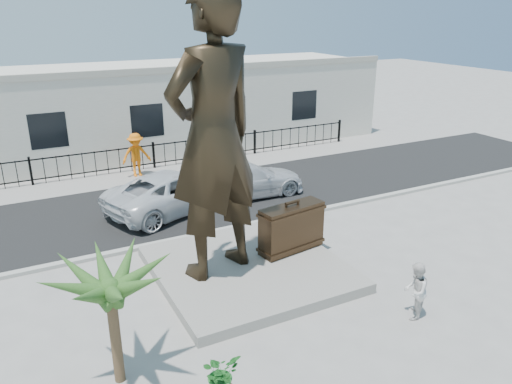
% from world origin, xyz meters
% --- Properties ---
extents(ground, '(100.00, 100.00, 0.00)m').
position_xyz_m(ground, '(0.00, 0.00, 0.00)').
color(ground, '#9E9991').
rests_on(ground, ground).
extents(street, '(40.00, 7.00, 0.01)m').
position_xyz_m(street, '(0.00, 8.00, 0.01)').
color(street, black).
rests_on(street, ground).
extents(curb, '(40.00, 0.25, 0.12)m').
position_xyz_m(curb, '(0.00, 4.50, 0.06)').
color(curb, '#A5A399').
rests_on(curb, ground).
extents(far_sidewalk, '(40.00, 2.50, 0.02)m').
position_xyz_m(far_sidewalk, '(0.00, 12.00, 0.01)').
color(far_sidewalk, '#9E9991').
rests_on(far_sidewalk, ground).
extents(plinth, '(5.20, 5.20, 0.30)m').
position_xyz_m(plinth, '(-0.50, 1.50, 0.15)').
color(plinth, gray).
rests_on(plinth, ground).
extents(fence, '(22.00, 0.10, 1.20)m').
position_xyz_m(fence, '(0.00, 12.80, 0.60)').
color(fence, black).
rests_on(fence, ground).
extents(building, '(28.00, 7.00, 4.40)m').
position_xyz_m(building, '(0.00, 17.00, 2.20)').
color(building, silver).
rests_on(building, ground).
extents(statue, '(3.25, 2.60, 7.78)m').
position_xyz_m(statue, '(-1.42, 1.67, 4.19)').
color(statue, black).
rests_on(statue, plinth).
extents(suitcase, '(2.15, 0.97, 1.46)m').
position_xyz_m(suitcase, '(1.09, 1.73, 1.03)').
color(suitcase, '#342416').
rests_on(suitcase, plinth).
extents(tourist, '(0.92, 0.90, 1.50)m').
position_xyz_m(tourist, '(2.19, -2.38, 0.75)').
color(tourist, silver).
rests_on(tourist, ground).
extents(car_white, '(6.02, 4.20, 1.53)m').
position_xyz_m(car_white, '(-0.79, 7.24, 0.77)').
color(car_white, silver).
rests_on(car_white, street).
extents(car_silver, '(4.85, 2.06, 1.40)m').
position_xyz_m(car_silver, '(2.33, 7.30, 0.71)').
color(car_silver, silver).
rests_on(car_silver, street).
extents(worker, '(1.30, 0.75, 2.02)m').
position_xyz_m(worker, '(-1.05, 11.94, 1.03)').
color(worker, orange).
rests_on(worker, far_sidewalk).
extents(palm_tree, '(1.80, 1.80, 3.20)m').
position_xyz_m(palm_tree, '(-4.91, -1.29, 0.00)').
color(palm_tree, '#2D531E').
rests_on(palm_tree, ground).
extents(shrub, '(0.88, 0.82, 0.80)m').
position_xyz_m(shrub, '(-3.32, -2.97, 0.80)').
color(shrub, '#247029').
rests_on(shrub, planter).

